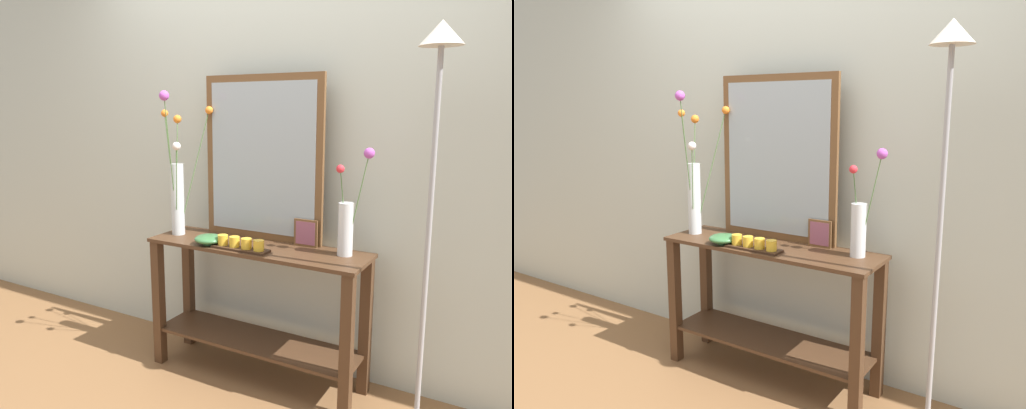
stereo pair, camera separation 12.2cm
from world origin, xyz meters
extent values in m
cube|color=brown|center=(0.00, 0.00, -0.01)|extent=(7.00, 6.00, 0.02)
cube|color=beige|center=(0.00, 0.30, 1.35)|extent=(6.40, 0.08, 2.70)
cube|color=#472D1C|center=(0.00, 0.00, 0.76)|extent=(1.24, 0.36, 0.02)
cube|color=#472D1C|center=(0.00, 0.00, 0.22)|extent=(1.18, 0.32, 0.02)
cube|color=#472D1C|center=(-0.58, -0.14, 0.38)|extent=(0.06, 0.06, 0.75)
cube|color=#472D1C|center=(0.58, -0.14, 0.38)|extent=(0.06, 0.06, 0.75)
cube|color=#472D1C|center=(-0.58, 0.14, 0.38)|extent=(0.06, 0.06, 0.75)
cube|color=#472D1C|center=(0.58, 0.14, 0.38)|extent=(0.06, 0.06, 0.75)
cube|color=brown|center=(-0.05, 0.15, 1.23)|extent=(0.73, 0.03, 0.92)
cube|color=#9EADB7|center=(-0.05, 0.14, 1.23)|extent=(0.65, 0.00, 0.84)
cylinder|color=silver|center=(-0.53, -0.01, 0.98)|extent=(0.08, 0.08, 0.42)
cylinder|color=#4C753D|center=(-0.57, 0.04, 1.12)|extent=(0.06, 0.12, 0.65)
sphere|color=orange|center=(-0.60, 0.10, 1.44)|extent=(0.05, 0.05, 0.05)
cylinder|color=#4C753D|center=(-0.45, 0.05, 1.14)|extent=(0.13, 0.15, 0.71)
sphere|color=orange|center=(-0.38, 0.12, 1.50)|extent=(0.05, 0.05, 0.05)
cylinder|color=#4C753D|center=(-0.48, -0.07, 1.05)|extent=(0.11, 0.12, 0.51)
sphere|color=silver|center=(-0.43, -0.13, 1.30)|extent=(0.05, 0.05, 0.05)
cylinder|color=#4C753D|center=(-0.51, -0.07, 1.18)|extent=(0.05, 0.15, 0.78)
sphere|color=#B24CB7|center=(-0.49, -0.14, 1.57)|extent=(0.05, 0.05, 0.05)
cylinder|color=#4C753D|center=(-0.55, -0.03, 1.14)|extent=(0.04, 0.06, 0.69)
sphere|color=orange|center=(-0.56, -0.06, 1.48)|extent=(0.04, 0.04, 0.04)
cylinder|color=silver|center=(0.48, 0.07, 0.91)|extent=(0.08, 0.08, 0.27)
cylinder|color=#4C753D|center=(0.47, 0.07, 1.00)|extent=(0.05, 0.02, 0.42)
sphere|color=red|center=(0.45, 0.07, 1.21)|extent=(0.04, 0.04, 0.04)
cylinder|color=#4C753D|center=(0.54, 0.07, 1.04)|extent=(0.10, 0.02, 0.50)
sphere|color=#B24CB7|center=(0.58, 0.08, 1.29)|extent=(0.05, 0.05, 0.05)
cube|color=#382316|center=(-0.03, -0.11, 0.78)|extent=(0.32, 0.09, 0.01)
cylinder|color=gold|center=(-0.14, -0.11, 0.81)|extent=(0.06, 0.06, 0.05)
cylinder|color=gold|center=(-0.07, -0.11, 0.81)|extent=(0.06, 0.06, 0.05)
cylinder|color=gold|center=(0.01, -0.11, 0.81)|extent=(0.06, 0.06, 0.05)
cylinder|color=gold|center=(0.08, -0.11, 0.81)|extent=(0.06, 0.06, 0.05)
cube|color=brown|center=(0.24, 0.12, 0.85)|extent=(0.14, 0.01, 0.15)
cube|color=#9A536B|center=(0.24, 0.11, 0.85)|extent=(0.11, 0.00, 0.12)
cylinder|color=#38703D|center=(-0.23, -0.11, 0.78)|extent=(0.06, 0.06, 0.01)
ellipsoid|color=#38703D|center=(-0.23, -0.11, 0.80)|extent=(0.16, 0.16, 0.05)
cylinder|color=#9E9EA3|center=(0.91, -0.08, 0.89)|extent=(0.02, 0.02, 1.73)
cone|color=beige|center=(0.91, -0.08, 1.80)|extent=(0.18, 0.18, 0.10)
camera|label=1|loc=(1.31, -2.26, 1.50)|focal=34.83mm
camera|label=2|loc=(1.41, -2.19, 1.50)|focal=34.83mm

